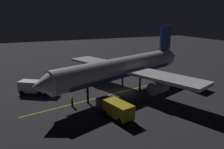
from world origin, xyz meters
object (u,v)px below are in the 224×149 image
object	(u,v)px
ground_crew_worker	(72,101)
traffic_cone_near_left	(86,91)
traffic_cone_near_right	(99,88)
airliner	(124,68)
catering_truck	(115,109)
baggage_truck	(36,87)

from	to	relation	value
ground_crew_worker	traffic_cone_near_left	size ratio (longest dim) A/B	3.16
traffic_cone_near_right	airliner	bearing A→B (deg)	-129.47
ground_crew_worker	traffic_cone_near_right	xyz separation A→B (m)	(6.28, -6.72, -0.64)
traffic_cone_near_left	catering_truck	bearing A→B (deg)	-177.73
traffic_cone_near_left	traffic_cone_near_right	world-z (taller)	same
airliner	ground_crew_worker	bearing A→B (deg)	106.46
ground_crew_worker	traffic_cone_near_right	world-z (taller)	ground_crew_worker
baggage_truck	catering_truck	bearing A→B (deg)	-147.79
baggage_truck	ground_crew_worker	size ratio (longest dim) A/B	3.75
ground_crew_worker	traffic_cone_near_left	world-z (taller)	ground_crew_worker
baggage_truck	catering_truck	size ratio (longest dim) A/B	0.99
airliner	baggage_truck	world-z (taller)	airliner
traffic_cone_near_left	traffic_cone_near_right	size ratio (longest dim) A/B	1.00
airliner	traffic_cone_near_left	xyz separation A→B (m)	(2.49, 6.54, -4.15)
catering_truck	traffic_cone_near_left	size ratio (longest dim) A/B	11.98
baggage_truck	traffic_cone_near_left	xyz separation A→B (m)	(-2.39, -8.37, -1.00)
baggage_truck	airliner	bearing A→B (deg)	-108.11
baggage_truck	ground_crew_worker	xyz separation A→B (m)	(-8.00, -4.35, -0.37)
airliner	traffic_cone_near_right	distance (m)	6.48
airliner	traffic_cone_near_right	world-z (taller)	airliner
catering_truck	ground_crew_worker	xyz separation A→B (m)	(6.03, 4.48, -0.32)
airliner	ground_crew_worker	distance (m)	11.56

